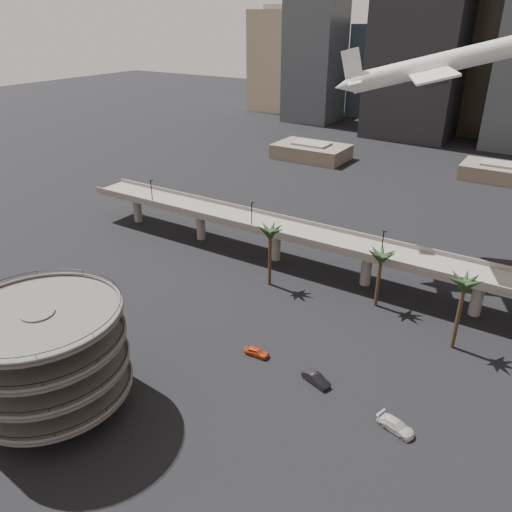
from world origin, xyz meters
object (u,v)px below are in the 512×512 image
Objects in this scene: overpass at (320,241)px; parking_ramp at (46,352)px; car_a at (257,352)px; car_b at (316,379)px; airborne_jet at (431,66)px; car_c at (396,425)px.

parking_ramp is at bearing -102.43° from overpass.
car_b is at bearing -97.91° from car_a.
car_a is (4.88, -33.10, -6.61)m from overpass.
car_b is at bearing -110.00° from airborne_jet.
parking_ramp is 39.61m from car_b.
car_b is at bearing -64.29° from overpass.
overpass is (13.00, 59.00, -2.50)m from parking_ramp.
overpass is at bearing 54.24° from car_c.
airborne_jet is 6.78× the size of car_c.
airborne_jet is (14.44, 15.23, 35.10)m from overpass.
airborne_jet is 7.50× the size of car_b.
airborne_jet is 64.50m from car_b.
airborne_jet is 68.48m from car_c.
car_a is at bearing 55.39° from parking_ramp.
car_c reaches higher than car_a.
car_c is (43.00, 22.16, -9.05)m from parking_ramp.
car_c is at bearing -95.60° from airborne_jet.
parking_ramp is 85.59m from airborne_jet.
car_a is (-9.56, -48.33, -41.71)m from airborne_jet.
car_a is at bearing -123.43° from airborne_jet.
overpass reaches higher than car_a.
overpass is 40.90m from airborne_jet.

